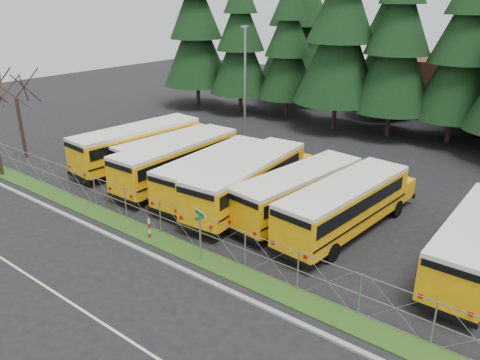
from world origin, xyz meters
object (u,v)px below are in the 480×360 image
object	(u,v)px
bus_5	(302,193)
bus_6	(348,207)
bus_east	(478,244)
bus_3	(217,174)
bus_4	(251,182)
striped_bollard	(149,229)
bus_1	(170,152)
bus_2	(182,162)
light_standard	(245,79)
street_sign	(200,225)
bus_0	(142,146)

from	to	relation	value
bus_5	bus_6	xyz separation A→B (m)	(3.08, -0.25, 0.06)
bus_6	bus_east	bearing A→B (deg)	5.48
bus_6	bus_3	bearing A→B (deg)	-172.05
bus_east	bus_4	bearing A→B (deg)	-178.10
bus_6	striped_bollard	bearing A→B (deg)	-132.38
bus_3	bus_east	bearing A→B (deg)	-1.69
bus_1	bus_2	bearing A→B (deg)	-25.65
bus_2	bus_east	size ratio (longest dim) A/B	1.06
bus_3	light_standard	bearing A→B (deg)	116.26
bus_5	bus_east	bearing A→B (deg)	6.06
bus_6	street_sign	distance (m)	8.68
bus_east	light_standard	xyz separation A→B (m)	(-22.85, 11.56, 4.02)
bus_1	bus_4	distance (m)	9.07
bus_0	bus_4	size ratio (longest dim) A/B	1.01
bus_0	bus_3	bearing A→B (deg)	-0.32
bus_3	bus_5	world-z (taller)	bus_5
bus_3	street_sign	size ratio (longest dim) A/B	3.99
bus_5	light_standard	world-z (taller)	light_standard
bus_0	bus_1	xyz separation A→B (m)	(2.24, 0.79, -0.25)
bus_4	street_sign	xyz separation A→B (m)	(2.15, -7.05, 0.44)
bus_4	bus_6	bearing A→B (deg)	-0.44
bus_1	bus_2	world-z (taller)	bus_2
bus_5	bus_2	bearing A→B (deg)	-169.29
bus_0	street_sign	xyz separation A→B (m)	(13.32, -7.88, 0.42)
bus_east	striped_bollard	xyz separation A→B (m)	(-14.99, -7.49, -0.88)
bus_east	street_sign	world-z (taller)	bus_east
bus_3	bus_2	bearing A→B (deg)	174.68
bus_4	bus_east	size ratio (longest dim) A/B	1.07
bus_2	bus_6	distance (m)	12.71
bus_1	bus_east	bearing A→B (deg)	0.04
bus_4	striped_bollard	size ratio (longest dim) A/B	10.11
bus_2	bus_east	distance (m)	19.48
bus_2	bus_4	distance (m)	6.24
bus_1	bus_4	xyz separation A→B (m)	(8.92, -1.63, 0.23)
bus_east	light_standard	size ratio (longest dim) A/B	1.11
striped_bollard	bus_5	bearing A→B (deg)	56.40
bus_3	street_sign	distance (m)	8.68
bus_2	bus_4	bearing A→B (deg)	-2.20
bus_5	light_standard	bearing A→B (deg)	146.35
bus_0	bus_east	world-z (taller)	bus_0
bus_6	street_sign	size ratio (longest dim) A/B	4.16
bus_4	bus_east	bearing A→B (deg)	-2.45
striped_bollard	bus_4	bearing A→B (deg)	75.98
bus_3	bus_4	size ratio (longest dim) A/B	0.92
bus_2	bus_4	xyz separation A→B (m)	(6.24, -0.16, 0.01)
bus_5	bus_3	bearing A→B (deg)	-166.36
bus_2	street_sign	distance (m)	11.07
street_sign	striped_bollard	size ratio (longest dim) A/B	2.34
bus_1	bus_0	bearing A→B (deg)	-157.53
bus_3	bus_4	bearing A→B (deg)	-4.02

